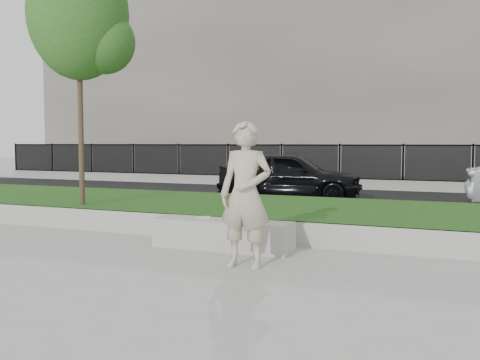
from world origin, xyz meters
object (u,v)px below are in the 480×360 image
at_px(man, 246,195).
at_px(young_tree, 83,19).
at_px(car_dark, 290,176).
at_px(book, 204,217).
at_px(stone_bench, 222,234).

distance_m(man, young_tree, 5.85).
bearing_deg(man, car_dark, 102.55).
bearing_deg(book, young_tree, 130.70).
xyz_separation_m(young_tree, car_dark, (2.51, 5.72, -3.37)).
height_order(man, car_dark, man).
xyz_separation_m(stone_bench, book, (-0.37, 0.09, 0.24)).
height_order(stone_bench, car_dark, car_dark).
distance_m(stone_bench, young_tree, 5.43).
xyz_separation_m(stone_bench, young_tree, (-3.61, 1.23, 3.87)).
relative_size(stone_bench, young_tree, 0.44).
relative_size(stone_bench, man, 1.14).
relative_size(book, young_tree, 0.04).
bearing_deg(young_tree, stone_bench, -18.79).
bearing_deg(book, man, -72.71).
xyz_separation_m(book, young_tree, (-3.25, 1.14, 3.63)).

